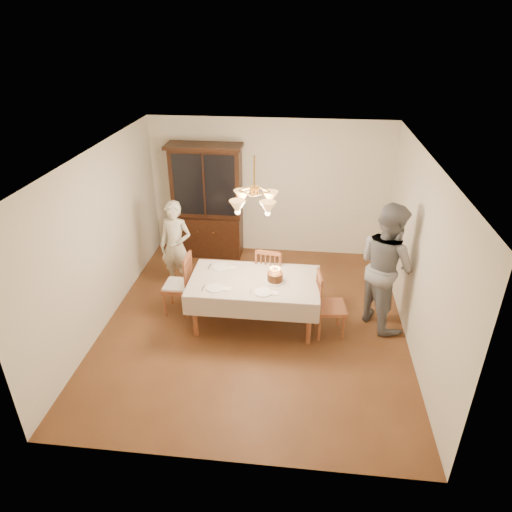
# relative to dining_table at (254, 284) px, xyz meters

# --- Properties ---
(ground) EXTENTS (5.00, 5.00, 0.00)m
(ground) POSITION_rel_dining_table_xyz_m (0.00, 0.00, -0.68)
(ground) COLOR #552F18
(ground) RESTS_ON ground
(room_shell) EXTENTS (5.00, 5.00, 5.00)m
(room_shell) POSITION_rel_dining_table_xyz_m (0.00, 0.00, 0.90)
(room_shell) COLOR white
(room_shell) RESTS_ON ground
(dining_table) EXTENTS (1.90, 1.10, 0.76)m
(dining_table) POSITION_rel_dining_table_xyz_m (0.00, 0.00, 0.00)
(dining_table) COLOR brown
(dining_table) RESTS_ON ground
(china_hutch) EXTENTS (1.38, 0.54, 2.16)m
(china_hutch) POSITION_rel_dining_table_xyz_m (-1.16, 2.25, 0.36)
(china_hutch) COLOR black
(china_hutch) RESTS_ON ground
(chair_far_side) EXTENTS (0.49, 0.47, 1.00)m
(chair_far_side) POSITION_rel_dining_table_xyz_m (0.18, 0.65, -0.24)
(chair_far_side) COLOR brown
(chair_far_side) RESTS_ON ground
(chair_left_end) EXTENTS (0.43, 0.45, 1.00)m
(chair_left_end) POSITION_rel_dining_table_xyz_m (-1.22, 0.19, -0.23)
(chair_left_end) COLOR brown
(chair_left_end) RESTS_ON ground
(chair_right_end) EXTENTS (0.47, 0.49, 1.00)m
(chair_right_end) POSITION_rel_dining_table_xyz_m (1.11, -0.14, -0.24)
(chair_right_end) COLOR brown
(chair_right_end) RESTS_ON ground
(elderly_woman) EXTENTS (0.63, 0.47, 1.56)m
(elderly_woman) POSITION_rel_dining_table_xyz_m (-1.43, 0.92, 0.10)
(elderly_woman) COLOR beige
(elderly_woman) RESTS_ON ground
(adult_in_grey) EXTENTS (1.10, 1.18, 1.93)m
(adult_in_grey) POSITION_rel_dining_table_xyz_m (1.90, 0.26, 0.28)
(adult_in_grey) COLOR slate
(adult_in_grey) RESTS_ON ground
(birthday_cake) EXTENTS (0.30, 0.30, 0.22)m
(birthday_cake) POSITION_rel_dining_table_xyz_m (0.30, 0.00, 0.14)
(birthday_cake) COLOR white
(birthday_cake) RESTS_ON dining_table
(place_setting_near_left) EXTENTS (0.40, 0.26, 0.02)m
(place_setting_near_left) POSITION_rel_dining_table_xyz_m (-0.51, -0.30, 0.08)
(place_setting_near_left) COLOR white
(place_setting_near_left) RESTS_ON dining_table
(place_setting_near_right) EXTENTS (0.40, 0.25, 0.02)m
(place_setting_near_right) POSITION_rel_dining_table_xyz_m (0.17, -0.33, 0.08)
(place_setting_near_right) COLOR white
(place_setting_near_right) RESTS_ON dining_table
(place_setting_far_left) EXTENTS (0.41, 0.26, 0.02)m
(place_setting_far_left) POSITION_rel_dining_table_xyz_m (-0.55, 0.32, 0.08)
(place_setting_far_left) COLOR white
(place_setting_far_left) RESTS_ON dining_table
(chandelier) EXTENTS (0.62, 0.62, 0.73)m
(chandelier) POSITION_rel_dining_table_xyz_m (-0.00, -0.00, 1.29)
(chandelier) COLOR #BF8C3F
(chandelier) RESTS_ON ground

